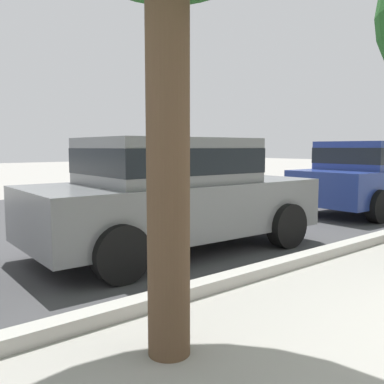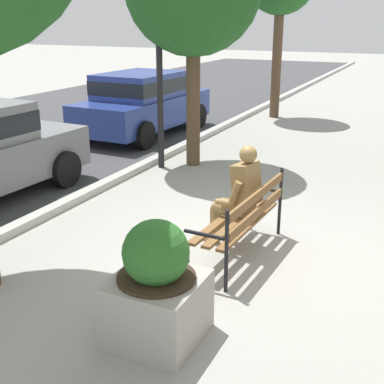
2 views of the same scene
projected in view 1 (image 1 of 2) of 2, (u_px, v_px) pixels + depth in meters
The scene contains 4 objects.
street_surface at pixel (88, 220), 8.38m from camera, with size 60.00×9.00×0.01m, color #424244.
curb_stone at pixel (270, 268), 4.87m from camera, with size 60.00×0.20×0.12m, color #B2AFA8.
parked_car_grey at pixel (173, 191), 5.85m from camera, with size 4.17×2.06×1.56m.
parked_car_blue at pixel (373, 174), 9.42m from camera, with size 4.17×2.06×1.56m.
Camera 1 is at (-3.74, -0.16, 1.44)m, focal length 39.70 mm.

